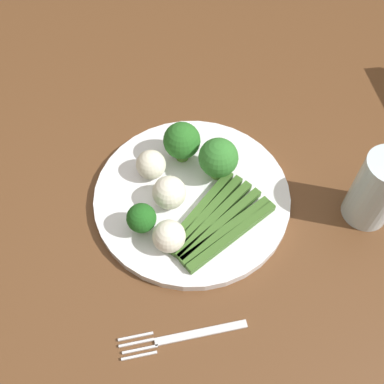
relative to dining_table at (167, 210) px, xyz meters
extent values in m
cube|color=gray|center=(0.00, 0.00, -0.66)|extent=(6.00, 6.00, 0.02)
cube|color=brown|center=(0.00, 0.00, 0.07)|extent=(1.45, 0.98, 0.04)
cylinder|color=brown|center=(0.67, -0.43, -0.30)|extent=(0.07, 0.07, 0.70)
cylinder|color=brown|center=(0.67, 0.43, -0.30)|extent=(0.07, 0.07, 0.70)
cylinder|color=#9E754C|center=(0.26, -0.51, -0.43)|extent=(0.04, 0.04, 0.45)
cylinder|color=white|center=(-0.03, -0.05, 0.10)|extent=(0.30, 0.30, 0.01)
cube|color=#3D6626|center=(-0.10, -0.11, 0.11)|extent=(0.12, 0.12, 0.01)
cube|color=#3D6626|center=(-0.09, -0.10, 0.11)|extent=(0.12, 0.12, 0.01)
cube|color=#3D6626|center=(-0.08, -0.09, 0.11)|extent=(0.13, 0.12, 0.01)
cube|color=#3D6626|center=(-0.08, -0.08, 0.11)|extent=(0.13, 0.11, 0.01)
cube|color=#3D6626|center=(-0.07, -0.07, 0.11)|extent=(0.14, 0.10, 0.01)
cube|color=#3D6626|center=(-0.06, -0.06, 0.11)|extent=(0.14, 0.09, 0.01)
cylinder|color=#4C7F2B|center=(-0.10, 0.02, 0.11)|extent=(0.01, 0.01, 0.01)
sphere|color=#1E5B1C|center=(-0.10, 0.02, 0.14)|extent=(0.04, 0.04, 0.04)
cylinder|color=#568E33|center=(0.04, -0.03, 0.12)|extent=(0.02, 0.02, 0.02)
sphere|color=#286B23|center=(0.04, -0.03, 0.15)|extent=(0.06, 0.06, 0.06)
cylinder|color=#609E3D|center=(0.01, -0.08, 0.12)|extent=(0.02, 0.02, 0.02)
sphere|color=#337A2D|center=(0.01, -0.08, 0.15)|extent=(0.06, 0.06, 0.06)
sphere|color=silver|center=(0.00, 0.02, 0.13)|extent=(0.05, 0.05, 0.05)
sphere|color=white|center=(-0.05, -0.02, 0.13)|extent=(0.05, 0.05, 0.05)
sphere|color=white|center=(-0.12, -0.02, 0.13)|extent=(0.05, 0.05, 0.05)
cube|color=silver|center=(-0.23, -0.07, 0.09)|extent=(0.04, 0.12, 0.00)
cube|color=silver|center=(-0.25, 0.01, 0.09)|extent=(0.02, 0.04, 0.00)
cube|color=silver|center=(-0.25, 0.01, 0.09)|extent=(0.02, 0.04, 0.00)
cube|color=silver|center=(-0.26, 0.00, 0.09)|extent=(0.02, 0.04, 0.00)
cube|color=silver|center=(-0.27, 0.00, 0.09)|extent=(0.02, 0.04, 0.00)
cylinder|color=silver|center=(-0.04, -0.31, 0.15)|extent=(0.07, 0.07, 0.12)
camera|label=1|loc=(-0.40, -0.08, 0.67)|focal=41.74mm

